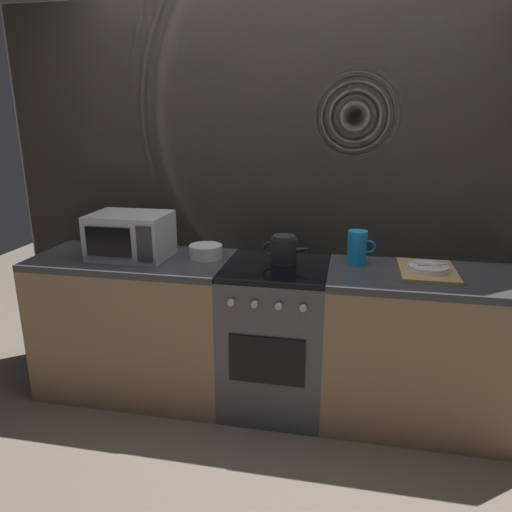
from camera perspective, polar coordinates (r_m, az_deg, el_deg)
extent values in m
plane|color=#6B6054|center=(3.13, 2.25, -17.03)|extent=(8.00, 8.00, 0.00)
cube|color=#A39989|center=(2.98, 3.51, 6.22)|extent=(3.60, 0.05, 2.40)
cube|color=beige|center=(2.96, 3.45, 6.15)|extent=(3.58, 0.01, 2.39)
cube|color=#997251|center=(3.17, -14.12, -8.26)|extent=(1.20, 0.60, 0.86)
cube|color=#38383D|center=(3.01, -14.71, -0.45)|extent=(1.20, 0.60, 0.04)
cube|color=#4C4C51|center=(2.92, 2.34, -9.88)|extent=(0.60, 0.60, 0.87)
cube|color=black|center=(2.75, 2.45, -1.44)|extent=(0.59, 0.59, 0.03)
cube|color=black|center=(2.64, 1.28, -12.48)|extent=(0.42, 0.01, 0.28)
cylinder|color=#B7B7BC|center=(2.53, -3.04, -5.62)|extent=(0.04, 0.02, 0.04)
cylinder|color=#B7B7BC|center=(2.50, -0.18, -5.84)|extent=(0.04, 0.02, 0.04)
cylinder|color=#B7B7BC|center=(2.48, 2.73, -6.06)|extent=(0.04, 0.02, 0.04)
cylinder|color=#B7B7BC|center=(2.46, 5.68, -6.26)|extent=(0.04, 0.02, 0.04)
cube|color=#997251|center=(2.93, 20.31, -10.91)|extent=(1.20, 0.60, 0.86)
cube|color=#38383D|center=(2.76, 21.22, -2.57)|extent=(1.20, 0.60, 0.04)
cube|color=#B2B2B7|center=(2.97, -14.84, 2.40)|extent=(0.46, 0.34, 0.27)
cube|color=black|center=(2.85, -17.35, 1.59)|extent=(0.28, 0.01, 0.17)
cube|color=#333338|center=(2.75, -13.29, 1.40)|extent=(0.09, 0.01, 0.21)
cylinder|color=#262628|center=(2.77, 3.37, 0.64)|extent=(0.15, 0.15, 0.15)
cylinder|color=#262628|center=(2.75, 3.39, 2.30)|extent=(0.13, 0.13, 0.02)
cone|color=#262628|center=(2.75, 5.64, 0.81)|extent=(0.10, 0.04, 0.05)
torus|color=#262628|center=(2.78, 1.63, 0.88)|extent=(0.08, 0.01, 0.08)
cylinder|color=silver|center=(2.89, -6.06, 0.56)|extent=(0.20, 0.20, 0.08)
cylinder|color=#198CD8|center=(2.79, 12.05, 0.98)|extent=(0.11, 0.11, 0.20)
torus|color=#198CD8|center=(2.79, 13.44, 1.10)|extent=(0.08, 0.01, 0.08)
cube|color=tan|center=(2.78, 19.91, -1.69)|extent=(0.30, 0.40, 0.02)
cylinder|color=silver|center=(2.75, 20.00, -1.48)|extent=(0.22, 0.22, 0.01)
cylinder|color=silver|center=(2.75, 20.03, -1.20)|extent=(0.21, 0.21, 0.01)
cylinder|color=silver|center=(2.75, 20.46, -1.01)|extent=(0.16, 0.07, 0.01)
cube|color=silver|center=(2.75, 19.61, -0.90)|extent=(0.16, 0.09, 0.00)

